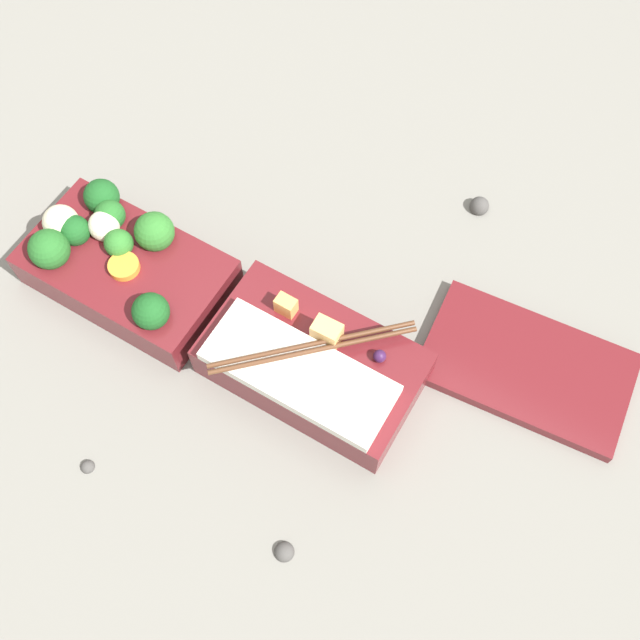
% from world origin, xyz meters
% --- Properties ---
extents(ground_plane, '(3.00, 3.00, 0.00)m').
position_xyz_m(ground_plane, '(0.00, 0.00, 0.00)').
color(ground_plane, slate).
extents(bento_tray_vegetable, '(0.22, 0.13, 0.08)m').
position_xyz_m(bento_tray_vegetable, '(-0.12, 0.00, 0.03)').
color(bento_tray_vegetable, maroon).
rests_on(bento_tray_vegetable, ground_plane).
extents(bento_tray_rice, '(0.22, 0.15, 0.08)m').
position_xyz_m(bento_tray_rice, '(0.12, 0.01, 0.03)').
color(bento_tray_rice, maroon).
rests_on(bento_tray_rice, ground_plane).
extents(bento_lid, '(0.22, 0.14, 0.01)m').
position_xyz_m(bento_lid, '(0.31, 0.12, 0.01)').
color(bento_lid, maroon).
rests_on(bento_lid, ground_plane).
extents(pebble_0, '(0.02, 0.02, 0.02)m').
position_xyz_m(pebble_0, '(0.18, 0.29, 0.01)').
color(pebble_0, '#474442').
rests_on(pebble_0, ground_plane).
extents(pebble_1, '(0.01, 0.01, 0.01)m').
position_xyz_m(pebble_1, '(-0.02, -0.19, 0.00)').
color(pebble_1, '#474442').
rests_on(pebble_1, ground_plane).
extents(pebble_2, '(0.02, 0.02, 0.02)m').
position_xyz_m(pebble_2, '(0.19, -0.16, 0.00)').
color(pebble_2, '#474442').
rests_on(pebble_2, ground_plane).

